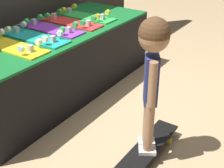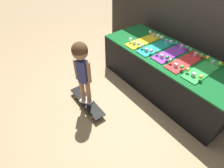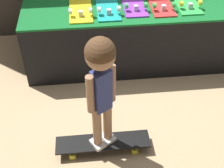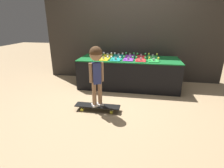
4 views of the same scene
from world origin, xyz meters
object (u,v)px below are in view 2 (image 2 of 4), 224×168
skateboard_yellow_on_rack (144,40)px  skateboard_teal_on_rack (156,47)px  child (82,64)px  skateboard_on_floor (87,102)px  skateboard_purple_on_rack (172,53)px  skateboard_red_on_rack (186,61)px  skateboard_green_on_rack (203,70)px

skateboard_yellow_on_rack → skateboard_teal_on_rack: same height
skateboard_teal_on_rack → child: bearing=-96.8°
skateboard_on_floor → skateboard_purple_on_rack: bearing=72.4°
skateboard_red_on_rack → skateboard_green_on_rack: (0.26, 0.01, 0.00)m
skateboard_purple_on_rack → skateboard_green_on_rack: 0.51m
skateboard_green_on_rack → child: child is taller
skateboard_green_on_rack → child: size_ratio=0.70×
skateboard_teal_on_rack → child: 1.23m
skateboard_green_on_rack → skateboard_on_floor: size_ratio=0.91×
skateboard_teal_on_rack → skateboard_purple_on_rack: (0.26, 0.05, 0.00)m
skateboard_purple_on_rack → skateboard_on_floor: 1.45m
skateboard_teal_on_rack → skateboard_on_floor: bearing=-96.8°
skateboard_red_on_rack → skateboard_yellow_on_rack: bearing=-177.7°
skateboard_teal_on_rack → skateboard_red_on_rack: size_ratio=1.00×
skateboard_red_on_rack → skateboard_purple_on_rack: bearing=175.2°
skateboard_teal_on_rack → skateboard_red_on_rack: (0.51, 0.02, 0.00)m
skateboard_purple_on_rack → skateboard_green_on_rack: same height
skateboard_yellow_on_rack → skateboard_green_on_rack: size_ratio=1.00×
skateboard_yellow_on_rack → child: size_ratio=0.70×
skateboard_red_on_rack → skateboard_on_floor: bearing=-117.8°
skateboard_purple_on_rack → skateboard_on_floor: (-0.40, -1.27, -0.59)m
skateboard_teal_on_rack → skateboard_red_on_rack: 0.51m
skateboard_yellow_on_rack → skateboard_on_floor: bearing=-84.8°
skateboard_yellow_on_rack → child: bearing=-84.8°
skateboard_green_on_rack → child: 1.56m
skateboard_teal_on_rack → skateboard_on_floor: skateboard_teal_on_rack is taller
skateboard_yellow_on_rack → skateboard_green_on_rack: (1.02, 0.04, 0.00)m
child → skateboard_purple_on_rack: bearing=40.8°
skateboard_purple_on_rack → skateboard_yellow_on_rack: bearing=-174.1°
skateboard_purple_on_rack → skateboard_green_on_rack: (0.51, -0.01, 0.00)m
skateboard_teal_on_rack → skateboard_green_on_rack: size_ratio=1.00×
skateboard_yellow_on_rack → skateboard_red_on_rack: same height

